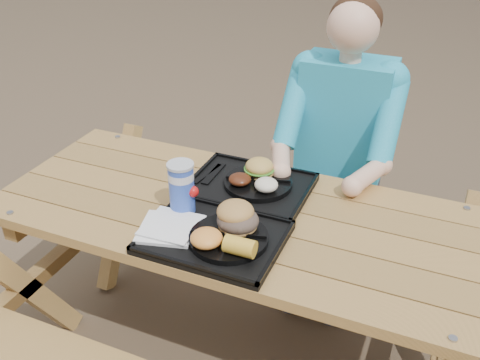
% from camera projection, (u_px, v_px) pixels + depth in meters
% --- Properties ---
extents(ground, '(60.00, 60.00, 0.00)m').
position_uv_depth(ground, '(240.00, 355.00, 2.30)').
color(ground, '#999999').
rests_on(ground, ground).
extents(picnic_table, '(1.80, 1.49, 0.75)m').
position_uv_depth(picnic_table, '(240.00, 290.00, 2.11)').
color(picnic_table, '#999999').
rests_on(picnic_table, ground).
extents(tray_near, '(0.45, 0.35, 0.02)m').
position_uv_depth(tray_near, '(214.00, 238.00, 1.76)').
color(tray_near, black).
rests_on(tray_near, picnic_table).
extents(tray_far, '(0.45, 0.35, 0.02)m').
position_uv_depth(tray_far, '(250.00, 187.00, 2.04)').
color(tray_far, black).
rests_on(tray_far, picnic_table).
extents(plate_near, '(0.26, 0.26, 0.02)m').
position_uv_depth(plate_near, '(229.00, 238.00, 1.73)').
color(plate_near, black).
rests_on(plate_near, tray_near).
extents(plate_far, '(0.26, 0.26, 0.02)m').
position_uv_depth(plate_far, '(258.00, 183.00, 2.03)').
color(plate_far, black).
rests_on(plate_far, tray_far).
extents(napkin_stack, '(0.22, 0.22, 0.02)m').
position_uv_depth(napkin_stack, '(168.00, 227.00, 1.78)').
color(napkin_stack, white).
rests_on(napkin_stack, tray_near).
extents(soda_cup, '(0.09, 0.09, 0.18)m').
position_uv_depth(soda_cup, '(182.00, 189.00, 1.84)').
color(soda_cup, '#183EB9').
rests_on(soda_cup, tray_near).
extents(condiment_bbq, '(0.04, 0.04, 0.03)m').
position_uv_depth(condiment_bbq, '(232.00, 214.00, 1.85)').
color(condiment_bbq, black).
rests_on(condiment_bbq, tray_near).
extents(condiment_mustard, '(0.05, 0.05, 0.03)m').
position_uv_depth(condiment_mustard, '(244.00, 215.00, 1.84)').
color(condiment_mustard, gold).
rests_on(condiment_mustard, tray_near).
extents(sandwich, '(0.13, 0.13, 0.14)m').
position_uv_depth(sandwich, '(238.00, 210.00, 1.73)').
color(sandwich, '#BC8542').
rests_on(sandwich, plate_near).
extents(mac_cheese, '(0.10, 0.10, 0.05)m').
position_uv_depth(mac_cheese, '(206.00, 238.00, 1.67)').
color(mac_cheese, '#FFA643').
rests_on(mac_cheese, plate_near).
extents(corn_cob, '(0.10, 0.10, 0.06)m').
position_uv_depth(corn_cob, '(240.00, 246.00, 1.63)').
color(corn_cob, yellow).
rests_on(corn_cob, plate_near).
extents(cutlery_far, '(0.03, 0.17, 0.01)m').
position_uv_depth(cutlery_far, '(214.00, 174.00, 2.11)').
color(cutlery_far, black).
rests_on(cutlery_far, tray_far).
extents(burger, '(0.11, 0.11, 0.10)m').
position_uv_depth(burger, '(259.00, 163.00, 2.04)').
color(burger, gold).
rests_on(burger, plate_far).
extents(baked_beans, '(0.09, 0.09, 0.04)m').
position_uv_depth(baked_beans, '(240.00, 179.00, 2.00)').
color(baked_beans, '#502110').
rests_on(baked_beans, plate_far).
extents(potato_salad, '(0.09, 0.09, 0.05)m').
position_uv_depth(potato_salad, '(266.00, 185.00, 1.95)').
color(potato_salad, white).
rests_on(potato_salad, plate_far).
extents(diner, '(0.48, 0.84, 1.28)m').
position_uv_depth(diner, '(339.00, 165.00, 2.44)').
color(diner, teal).
rests_on(diner, ground).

